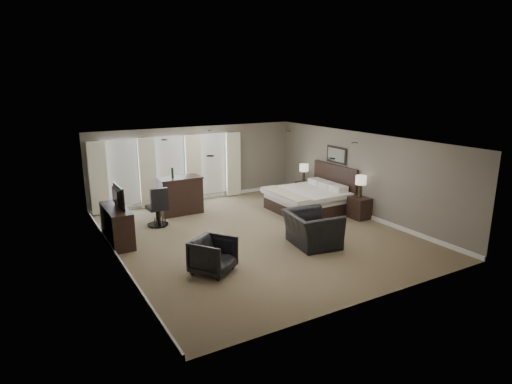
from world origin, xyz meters
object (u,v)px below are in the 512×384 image
bar_stool_left (160,212)px  lamp_near (361,187)px  bar_counter (180,195)px  bar_stool_right (177,202)px  nightstand_near (359,208)px  nightstand_far (303,190)px  armchair_near (312,223)px  desk_chair (157,206)px  lamp_far (304,173)px  dresser (117,225)px  bed (308,189)px  tv (115,205)px  armchair_far (213,254)px

bar_stool_left → lamp_near: bearing=-23.2°
bar_counter → bar_stool_right: size_ratio=2.04×
nightstand_near → nightstand_far: (0.00, 2.90, -0.05)m
armchair_near → desk_chair: desk_chair is taller
bar_stool_right → bar_stool_left: bearing=-130.7°
nightstand_far → desk_chair: bearing=-174.9°
lamp_far → dresser: size_ratio=0.41×
bed → nightstand_far: (0.89, 1.45, -0.43)m
lamp_near → bar_counter: bearing=144.9°
tv → bed: bearing=-91.2°
lamp_near → bar_stool_left: 6.06m
nightstand_far → bar_counter: bearing=176.0°
dresser → tv: bearing=0.0°
lamp_near → bar_stool_left: (-5.54, 2.37, -0.59)m
armchair_near → lamp_far: bearing=-25.6°
armchair_near → bar_stool_right: 4.95m
tv → armchair_near: 5.05m
bar_counter → desk_chair: bar_counter is taller
bed → bar_counter: bed is taller
dresser → tv: size_ratio=1.62×
lamp_near → armchair_far: 5.68m
bed → bar_stool_right: bed is taller
tv → armchair_near: armchair_near is taller
lamp_near → armchair_near: size_ratio=0.51×
nightstand_near → bar_counter: (-4.59, 3.22, 0.27)m
bar_counter → bar_stool_right: (-0.02, 0.23, -0.26)m
lamp_near → tv: size_ratio=0.68×
armchair_far → bar_stool_right: size_ratio=1.28×
tv → armchair_near: (4.28, -2.65, -0.43)m
bed → bar_stool_right: (-3.72, 2.00, -0.38)m
desk_chair → armchair_near: bearing=127.3°
lamp_far → bar_counter: bearing=176.0°
lamp_far → armchair_far: (-5.50, -4.21, -0.46)m
nightstand_near → dresser: dresser is taller
nightstand_far → armchair_far: 6.93m
tv → armchair_far: bearing=-153.9°
armchair_far → bar_counter: (0.91, 4.53, 0.17)m
lamp_near → dresser: 7.12m
lamp_near → armchair_near: lamp_near is taller
bed → armchair_far: size_ratio=2.60×
bar_stool_right → desk_chair: bearing=-133.3°
dresser → armchair_near: bearing=-31.8°
dresser → bar_stool_right: (2.31, 1.88, -0.14)m
nightstand_far → bar_stool_left: 5.57m
tv → armchair_far: size_ratio=1.17×
armchair_far → bar_counter: size_ratio=0.63×
nightstand_far → armchair_near: 4.78m
nightstand_far → dresser: size_ratio=0.34×
nightstand_far → desk_chair: desk_chair is taller
nightstand_near → lamp_far: lamp_far is taller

